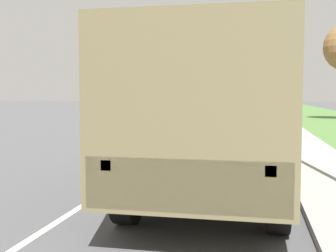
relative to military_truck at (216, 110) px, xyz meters
The scene contains 8 objects.
ground_plane 29.64m from the military_truck, 94.07° to the left, with size 180.00×180.00×0.00m, color #4C4C4F.
lane_centre_stripe 29.64m from the military_truck, 94.07° to the left, with size 0.12×120.00×0.00m.
sidewalk_right 29.66m from the military_truck, 85.35° to the left, with size 1.80×120.00×0.12m.
grass_strip_right 30.33m from the military_truck, 77.03° to the left, with size 7.00×120.00×0.02m.
military_truck is the anchor object (origin of this frame).
car_nearest_ahead 11.18m from the military_truck, 91.45° to the left, with size 1.85×4.71×1.44m.
car_second_ahead 26.09m from the military_truck, 91.11° to the left, with size 1.91×3.94×1.69m.
building_distant 71.70m from the military_truck, 104.74° to the left, with size 17.10×10.13×7.26m.
Camera 1 is at (2.83, 2.42, 1.87)m, focal length 45.00 mm.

